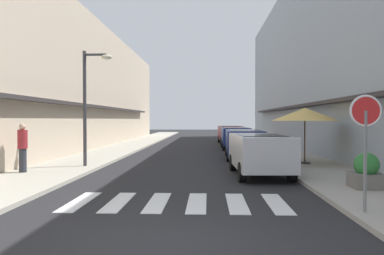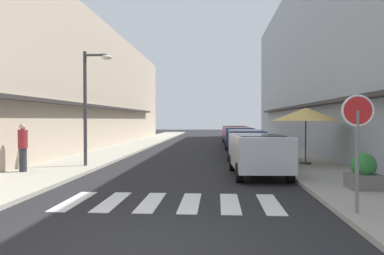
% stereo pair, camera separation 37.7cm
% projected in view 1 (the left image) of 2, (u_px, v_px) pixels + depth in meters
% --- Properties ---
extents(ground_plane, '(98.29, 98.29, 0.00)m').
position_uv_depth(ground_plane, '(196.00, 151.00, 23.57)').
color(ground_plane, '#232326').
extents(sidewalk_left, '(2.89, 62.55, 0.12)m').
position_uv_depth(sidewalk_left, '(117.00, 150.00, 23.79)').
color(sidewalk_left, '#ADA899').
rests_on(sidewalk_left, ground_plane).
extents(sidewalk_right, '(2.89, 62.55, 0.12)m').
position_uv_depth(sidewalk_right, '(277.00, 150.00, 23.35)').
color(sidewalk_right, '#9E998E').
rests_on(sidewalk_right, ground_plane).
extents(building_row_left, '(5.50, 42.21, 8.62)m').
position_uv_depth(building_row_left, '(64.00, 85.00, 25.09)').
color(building_row_left, '#C6B299').
rests_on(building_row_left, ground_plane).
extents(building_row_right, '(5.50, 42.21, 11.93)m').
position_uv_depth(building_row_right, '(335.00, 59.00, 24.29)').
color(building_row_right, '#939EA8').
rests_on(building_row_right, ground_plane).
extents(crosswalk, '(5.20, 2.20, 0.01)m').
position_uv_depth(crosswalk, '(177.00, 202.00, 8.96)').
color(crosswalk, silver).
rests_on(crosswalk, ground_plane).
extents(parked_car_near, '(1.95, 4.19, 1.47)m').
position_uv_depth(parked_car_near, '(259.00, 150.00, 13.19)').
color(parked_car_near, silver).
rests_on(parked_car_near, ground_plane).
extents(parked_car_mid, '(1.89, 4.53, 1.47)m').
position_uv_depth(parked_car_mid, '(244.00, 141.00, 18.92)').
color(parked_car_mid, navy).
rests_on(parked_car_mid, ground_plane).
extents(parked_car_far, '(1.81, 4.01, 1.47)m').
position_uv_depth(parked_car_far, '(235.00, 136.00, 24.90)').
color(parked_car_far, navy).
rests_on(parked_car_far, ground_plane).
extents(parked_car_distant, '(1.94, 4.26, 1.47)m').
position_uv_depth(parked_car_distant, '(230.00, 132.00, 30.82)').
color(parked_car_distant, maroon).
rests_on(parked_car_distant, ground_plane).
extents(round_street_sign, '(0.65, 0.07, 2.39)m').
position_uv_depth(round_street_sign, '(366.00, 123.00, 7.54)').
color(round_street_sign, slate).
rests_on(round_street_sign, sidewalk_right).
extents(street_lamp, '(1.19, 0.28, 4.64)m').
position_uv_depth(street_lamp, '(90.00, 95.00, 15.02)').
color(street_lamp, '#38383D').
rests_on(street_lamp, sidewalk_left).
extents(cafe_umbrella, '(2.79, 2.79, 2.38)m').
position_uv_depth(cafe_umbrella, '(305.00, 114.00, 15.86)').
color(cafe_umbrella, '#262626').
rests_on(cafe_umbrella, sidewalk_right).
extents(planter_corner, '(0.81, 0.81, 0.97)m').
position_uv_depth(planter_corner, '(367.00, 172.00, 10.23)').
color(planter_corner, slate).
rests_on(planter_corner, sidewalk_right).
extents(planter_midblock, '(0.81, 0.81, 1.08)m').
position_uv_depth(planter_midblock, '(286.00, 148.00, 17.85)').
color(planter_midblock, gray).
rests_on(planter_midblock, sidewalk_right).
extents(pedestrian_walking_near, '(0.34, 0.34, 1.74)m').
position_uv_depth(pedestrian_walking_near, '(23.00, 147.00, 13.27)').
color(pedestrian_walking_near, '#282B33').
rests_on(pedestrian_walking_near, sidewalk_left).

